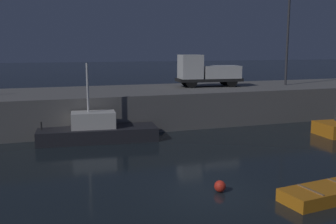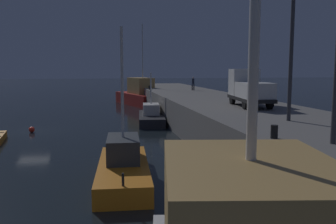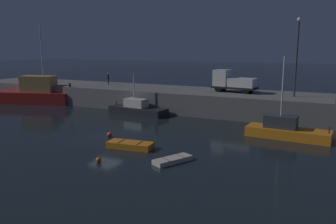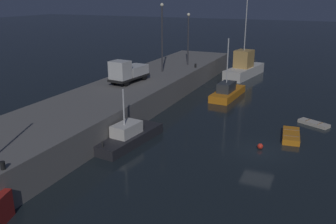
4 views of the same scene
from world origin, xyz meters
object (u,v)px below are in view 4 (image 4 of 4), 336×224
object	(u,v)px
fishing_boat_white	(128,136)
mooring_buoy_mid	(260,146)
lamp_post_east	(188,35)
lamp_post_west	(162,33)
dinghy_orange_near	(314,123)
fishing_boat_orange	(244,68)
rowboat_white_mid	(291,136)
bollard_west	(196,66)
utility_truck	(128,72)
bollard_central	(3,165)
fishing_boat_blue	(227,92)

from	to	relation	value
fishing_boat_white	mooring_buoy_mid	bearing A→B (deg)	-72.42
lamp_post_east	lamp_post_west	bearing A→B (deg)	166.20
dinghy_orange_near	lamp_post_west	distance (m)	21.16
fishing_boat_orange	mooring_buoy_mid	size ratio (longest dim) A/B	25.01
rowboat_white_mid	lamp_post_west	bearing A→B (deg)	58.88
fishing_boat_white	lamp_post_west	xyz separation A→B (m)	(17.23, 4.80, 6.86)
lamp_post_east	bollard_west	bearing A→B (deg)	-128.74
utility_truck	bollard_central	xyz separation A→B (m)	(-21.62, -4.25, -1.01)
fishing_boat_orange	fishing_boat_white	bearing A→B (deg)	174.47
dinghy_orange_near	lamp_post_west	xyz separation A→B (m)	(5.96, 18.93, 7.33)
dinghy_orange_near	rowboat_white_mid	world-z (taller)	rowboat_white_mid
lamp_post_west	lamp_post_east	xyz separation A→B (m)	(5.58, -1.37, -0.73)
fishing_boat_orange	rowboat_white_mid	distance (m)	25.39
dinghy_orange_near	bollard_central	size ratio (longest dim) A/B	6.22
dinghy_orange_near	lamp_post_west	size ratio (longest dim) A/B	0.36
dinghy_orange_near	utility_truck	xyz separation A→B (m)	(-1.27, 19.84, 3.67)
rowboat_white_mid	mooring_buoy_mid	bearing A→B (deg)	149.48
mooring_buoy_mid	bollard_central	distance (m)	19.29
mooring_buoy_mid	utility_truck	xyz separation A→B (m)	(6.68, 16.18, 3.60)
fishing_boat_blue	fishing_boat_white	size ratio (longest dim) A/B	0.97
mooring_buoy_mid	utility_truck	bearing A→B (deg)	67.55
rowboat_white_mid	lamp_post_west	distance (m)	21.48
lamp_post_east	rowboat_white_mid	bearing A→B (deg)	-135.16
dinghy_orange_near	lamp_post_west	bearing A→B (deg)	72.54
fishing_boat_white	lamp_post_west	distance (m)	19.16
fishing_boat_orange	lamp_post_west	size ratio (longest dim) A/B	1.40
utility_truck	bollard_west	xyz separation A→B (m)	(11.50, -3.90, -1.00)
fishing_boat_white	fishing_boat_orange	size ratio (longest dim) A/B	0.64
fishing_boat_white	rowboat_white_mid	size ratio (longest dim) A/B	2.00
lamp_post_east	bollard_west	xyz separation A→B (m)	(-1.31, -1.63, -3.93)
fishing_boat_orange	rowboat_white_mid	world-z (taller)	fishing_boat_orange
mooring_buoy_mid	lamp_post_west	world-z (taller)	lamp_post_west
fishing_boat_orange	bollard_central	bearing A→B (deg)	174.02
mooring_buoy_mid	rowboat_white_mid	bearing A→B (deg)	-30.52
rowboat_white_mid	bollard_west	size ratio (longest dim) A/B	7.20
fishing_boat_blue	lamp_post_west	distance (m)	10.97
dinghy_orange_near	utility_truck	distance (m)	20.22
fishing_boat_orange	lamp_post_west	distance (m)	16.35
mooring_buoy_mid	lamp_post_east	world-z (taller)	lamp_post_east
dinghy_orange_near	mooring_buoy_mid	xyz separation A→B (m)	(-7.96, 3.66, 0.08)
lamp_post_east	bollard_central	world-z (taller)	lamp_post_east
fishing_boat_white	bollard_central	xyz separation A→B (m)	(-11.62, 1.45, 2.19)
fishing_boat_orange	utility_truck	world-z (taller)	fishing_boat_orange
mooring_buoy_mid	dinghy_orange_near	bearing A→B (deg)	-24.73
bollard_central	fishing_boat_white	bearing A→B (deg)	-7.12
fishing_boat_orange	mooring_buoy_mid	world-z (taller)	fishing_boat_orange
lamp_post_east	utility_truck	size ratio (longest dim) A/B	1.27
fishing_boat_orange	lamp_post_west	world-z (taller)	fishing_boat_orange
fishing_boat_blue	utility_truck	bearing A→B (deg)	128.51
fishing_boat_orange	dinghy_orange_near	xyz separation A→B (m)	(-18.99, -11.21, -1.19)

